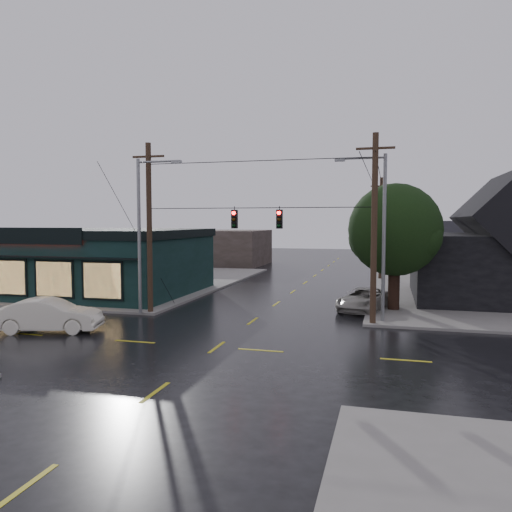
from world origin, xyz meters
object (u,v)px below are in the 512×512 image
(suv_silver, at_px, (363,300))
(corner_tree, at_px, (395,230))
(utility_pole_nw, at_px, (151,314))
(utility_pole_ne, at_px, (373,326))
(sedan_cream, at_px, (49,315))

(suv_silver, bearing_deg, corner_tree, 20.67)
(utility_pole_nw, height_order, utility_pole_ne, same)
(utility_pole_nw, bearing_deg, suv_silver, 19.62)
(corner_tree, xyz_separation_m, sedan_cream, (-16.77, -10.32, -4.17))
(utility_pole_nw, bearing_deg, utility_pole_ne, 0.00)
(utility_pole_ne, height_order, suv_silver, utility_pole_ne)
(utility_pole_nw, bearing_deg, sedan_cream, -114.90)
(corner_tree, distance_m, utility_pole_nw, 15.65)
(corner_tree, bearing_deg, sedan_cream, -148.40)
(utility_pole_nw, xyz_separation_m, utility_pole_ne, (13.00, 0.00, 0.00))
(utility_pole_ne, relative_size, suv_silver, 2.03)
(corner_tree, height_order, sedan_cream, corner_tree)
(utility_pole_ne, relative_size, sedan_cream, 1.99)
(utility_pole_ne, xyz_separation_m, suv_silver, (-0.70, 4.38, 0.70))
(utility_pole_ne, distance_m, suv_silver, 4.49)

